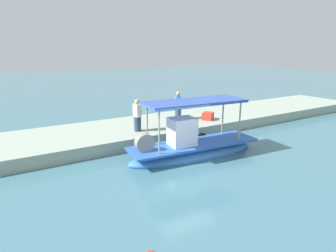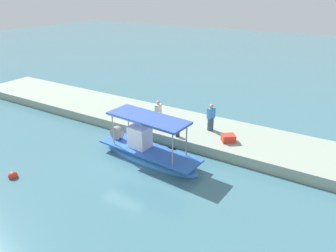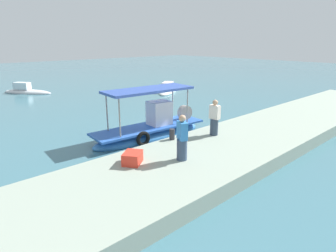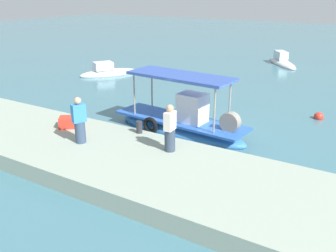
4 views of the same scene
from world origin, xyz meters
name	(u,v)px [view 1 (image 1 of 4)]	position (x,y,z in m)	size (l,w,h in m)	color
ground_plane	(178,163)	(0.00, 0.00, 0.00)	(120.00, 120.00, 0.00)	#40707E
dock_quay	(134,131)	(0.00, -4.56, 0.30)	(36.00, 4.46, 0.60)	#96A493
main_fishing_boat	(192,147)	(-0.99, -0.41, 0.43)	(6.39, 2.14, 2.89)	#397CC5
fisherman_near_bollard	(137,117)	(0.28, -3.48, 1.35)	(0.39, 0.48, 1.66)	#334154
fisherman_by_crate	(178,107)	(-2.87, -4.53, 1.37)	(0.50, 0.55, 1.71)	#354862
mooring_bollard	(177,125)	(-1.61, -2.65, 0.84)	(0.24, 0.24, 0.48)	#2D2D33
cargo_crate	(208,116)	(-4.42, -3.59, 0.81)	(0.74, 0.59, 0.43)	red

